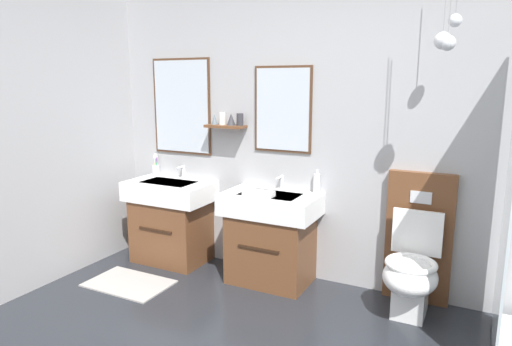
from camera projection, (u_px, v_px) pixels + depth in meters
name	position (u px, v px, depth m)	size (l,w,h in m)	color
wall_back	(349.00, 125.00, 3.61)	(4.61, 0.62, 2.62)	#A8A8AA
bath_mat	(129.00, 283.00, 3.79)	(0.68, 0.44, 0.01)	#9E9993
vanity_sink_left	(172.00, 219.00, 4.24)	(0.78, 0.51, 0.76)	brown
tap_on_left_sink	(182.00, 170.00, 4.32)	(0.03, 0.13, 0.11)	silver
vanity_sink_right	(271.00, 235.00, 3.79)	(0.78, 0.51, 0.76)	brown
tap_on_right_sink	(281.00, 181.00, 3.87)	(0.03, 0.13, 0.11)	silver
toilet	(414.00, 261.00, 3.30)	(0.48, 0.62, 1.00)	brown
toothbrush_cup	(156.00, 169.00, 4.45)	(0.07, 0.07, 0.21)	silver
soap_dispenser	(317.00, 183.00, 3.72)	(0.06, 0.06, 0.19)	white
folded_hand_towel	(259.00, 194.00, 3.60)	(0.22, 0.16, 0.04)	white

